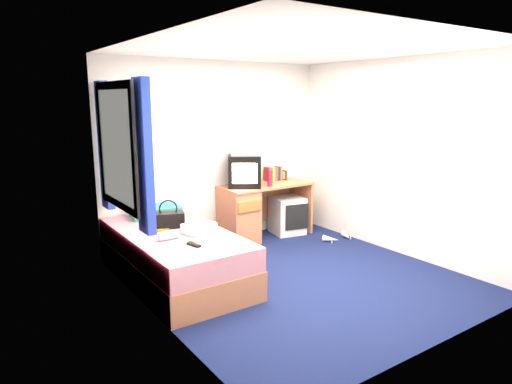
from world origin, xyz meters
TOP-DOWN VIEW (x-y plane):
  - ground at (0.00, 0.00)m, footprint 3.40×3.40m
  - room_shell at (0.00, 0.00)m, footprint 3.40×3.40m
  - bed at (-1.10, 0.70)m, footprint 1.01×2.00m
  - pillow at (-1.01, 1.40)m, footprint 0.61×0.44m
  - desk at (0.34, 1.44)m, footprint 1.30×0.55m
  - storage_cube at (0.97, 1.38)m, footprint 0.50×0.50m
  - crt_tv at (0.28, 1.44)m, footprint 0.58×0.57m
  - vcr at (0.29, 1.44)m, footprint 0.47×0.42m
  - book_row at (0.87, 1.60)m, footprint 0.24×0.13m
  - picture_frame at (1.03, 1.56)m, footprint 0.04×0.12m
  - pink_water_bottle at (0.57, 1.26)m, footprint 0.08×0.08m
  - aerosol_can at (0.51, 1.45)m, footprint 0.06×0.06m
  - handbag at (-1.07, 0.88)m, footprint 0.37×0.28m
  - towel at (-0.90, 0.51)m, footprint 0.35×0.32m
  - magazine at (-1.20, 0.91)m, footprint 0.28×0.33m
  - water_bottle at (-1.26, 0.46)m, footprint 0.20×0.07m
  - colour_swatch_fan at (-1.04, 0.23)m, footprint 0.20×0.20m
  - remote_control at (-1.14, 0.15)m, footprint 0.08×0.17m
  - window_assembly at (-1.55, 0.90)m, footprint 0.11×1.42m
  - white_heels at (1.34, 0.70)m, footprint 0.46×0.25m

SIDE VIEW (x-z plane):
  - ground at x=0.00m, z-range 0.00..0.00m
  - white_heels at x=1.34m, z-range -0.01..0.09m
  - storage_cube at x=0.97m, z-range 0.00..0.53m
  - bed at x=-1.10m, z-range 0.00..0.54m
  - desk at x=0.34m, z-range 0.03..0.78m
  - colour_swatch_fan at x=-1.04m, z-range 0.54..0.55m
  - magazine at x=-1.20m, z-range 0.54..0.55m
  - remote_control at x=-1.14m, z-range 0.54..0.56m
  - water_bottle at x=-1.26m, z-range 0.54..0.61m
  - towel at x=-0.90m, z-range 0.54..0.64m
  - pillow at x=-1.01m, z-range 0.54..0.66m
  - handbag at x=-1.07m, z-range 0.48..0.78m
  - picture_frame at x=1.03m, z-range 0.75..0.89m
  - aerosol_can at x=0.51m, z-range 0.75..0.94m
  - book_row at x=0.87m, z-range 0.75..0.95m
  - pink_water_bottle at x=0.57m, z-range 0.75..0.97m
  - crt_tv at x=0.28m, z-range 0.75..1.18m
  - vcr at x=0.29m, z-range 1.18..1.25m
  - window_assembly at x=-1.55m, z-range 0.72..2.12m
  - room_shell at x=0.00m, z-range -0.25..3.15m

